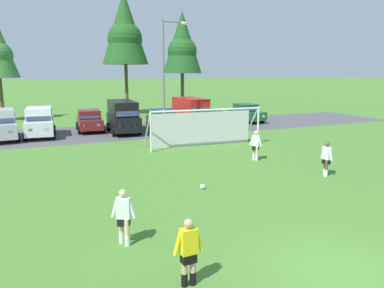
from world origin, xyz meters
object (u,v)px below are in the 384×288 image
(player_defender_far, at_px, (256,145))
(street_lamp, at_px, (166,78))
(parked_car_slot_left, at_px, (1,124))
(parked_car_slot_right, at_px, (163,120))
(parked_car_slot_center_left, at_px, (40,122))
(soccer_goal, at_px, (203,126))
(parked_car_slot_center_right, at_px, (123,116))
(player_striker_near, at_px, (326,159))
(parked_car_slot_far_right, at_px, (191,112))
(player_midfield_center, at_px, (124,217))
(parked_car_slot_end, at_px, (246,113))
(parked_car_slot_center, at_px, (90,120))
(soccer_ball, at_px, (202,187))
(referee, at_px, (189,252))

(player_defender_far, xyz_separation_m, street_lamp, (-2.12, 8.64, 3.50))
(parked_car_slot_left, bearing_deg, parked_car_slot_right, -2.42)
(player_defender_far, xyz_separation_m, parked_car_slot_left, (-13.19, 12.44, 0.29))
(parked_car_slot_right, bearing_deg, parked_car_slot_center_left, 175.06)
(soccer_goal, bearing_deg, parked_car_slot_center_right, 116.29)
(player_striker_near, bearing_deg, soccer_goal, 104.50)
(parked_car_slot_center_right, distance_m, parked_car_slot_far_right, 6.18)
(parked_car_slot_far_right, bearing_deg, player_striker_near, -91.09)
(player_midfield_center, height_order, parked_car_slot_end, parked_car_slot_end)
(parked_car_slot_left, relative_size, parked_car_slot_center_left, 1.00)
(parked_car_slot_left, xyz_separation_m, parked_car_slot_end, (21.01, 1.07, -0.24))
(parked_car_slot_center_right, bearing_deg, parked_car_slot_center, 141.30)
(parked_car_slot_right, relative_size, street_lamp, 0.51)
(player_striker_near, relative_size, parked_car_slot_end, 0.39)
(parked_car_slot_center, height_order, parked_car_slot_right, same)
(soccer_ball, xyz_separation_m, parked_car_slot_center_right, (0.32, 15.46, 1.23))
(referee, distance_m, player_midfield_center, 2.77)
(parked_car_slot_center_left, distance_m, parked_car_slot_far_right, 12.26)
(soccer_goal, xyz_separation_m, referee, (-7.21, -14.50, -0.47))
(player_midfield_center, bearing_deg, player_striker_near, 16.73)
(referee, height_order, parked_car_slot_end, parked_car_slot_end)
(player_defender_far, relative_size, parked_car_slot_center_right, 0.33)
(soccer_ball, relative_size, parked_car_slot_far_right, 0.05)
(referee, distance_m, parked_car_slot_right, 22.75)
(parked_car_slot_center_left, distance_m, parked_car_slot_center_right, 6.16)
(parked_car_slot_center_left, bearing_deg, soccer_goal, -39.44)
(player_striker_near, distance_m, parked_car_slot_center, 19.62)
(street_lamp, bearing_deg, parked_car_slot_center_left, 154.30)
(player_striker_near, bearing_deg, parked_car_slot_center, 114.56)
(soccer_goal, relative_size, parked_car_slot_center_right, 1.54)
(soccer_goal, bearing_deg, parked_car_slot_end, 44.81)
(referee, bearing_deg, player_midfield_center, 108.28)
(player_midfield_center, relative_size, parked_car_slot_left, 0.35)
(player_striker_near, height_order, parked_car_slot_right, parked_car_slot_right)
(player_midfield_center, bearing_deg, referee, -71.72)
(parked_car_slot_right, bearing_deg, player_striker_near, -81.04)
(player_midfield_center, xyz_separation_m, parked_car_slot_right, (7.84, 19.02, 0.05))
(referee, relative_size, parked_car_slot_end, 0.39)
(soccer_goal, xyz_separation_m, parked_car_slot_right, (-0.24, 7.15, -0.42))
(soccer_ball, bearing_deg, referee, -117.86)
(soccer_goal, bearing_deg, parked_car_slot_center, 122.96)
(parked_car_slot_end, bearing_deg, parked_car_slot_center_left, -177.64)
(player_midfield_center, relative_size, parked_car_slot_right, 0.39)
(street_lamp, bearing_deg, soccer_goal, -73.37)
(referee, xyz_separation_m, street_lamp, (6.06, 18.36, 3.50))
(soccer_ball, bearing_deg, parked_car_slot_right, 76.64)
(soccer_ball, bearing_deg, player_defender_far, 35.34)
(player_defender_far, bearing_deg, parked_car_slot_center_right, 110.69)
(parked_car_slot_center_right, height_order, parked_car_slot_far_right, same)
(referee, bearing_deg, parked_car_slot_center_left, 96.27)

